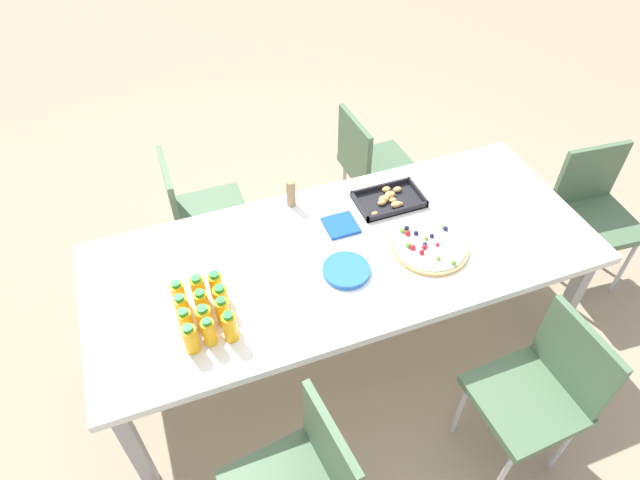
{
  "coord_description": "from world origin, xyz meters",
  "views": [
    {
      "loc": [
        -0.71,
        -1.57,
        2.53
      ],
      "look_at": [
        -0.09,
        0.09,
        0.75
      ],
      "focal_mm": 30.94,
      "sensor_mm": 36.0,
      "label": 1
    }
  ],
  "objects_px": {
    "cardboard_tube": "(291,193)",
    "juice_bottle_4": "(204,319)",
    "juice_bottle_9": "(179,295)",
    "juice_bottle_11": "(216,285)",
    "juice_bottle_1": "(209,332)",
    "juice_bottle_7": "(202,304)",
    "fruit_pizza": "(429,246)",
    "chair_near_right": "(542,388)",
    "juice_bottle_5": "(223,312)",
    "chair_end": "(593,208)",
    "juice_bottle_2": "(230,327)",
    "napkin_stack": "(341,225)",
    "juice_bottle_8": "(221,299)",
    "juice_bottle_10": "(199,290)",
    "party_table": "(345,260)",
    "juice_bottle_6": "(182,308)",
    "juice_bottle_0": "(191,339)",
    "juice_bottle_3": "(186,323)",
    "chair_far_right": "(370,163)",
    "plate_stack": "(346,270)",
    "chair_far_left": "(197,210)",
    "snack_tray": "(389,200)"
  },
  "relations": [
    {
      "from": "chair_far_right",
      "to": "juice_bottle_7",
      "type": "distance_m",
      "value": 1.56
    },
    {
      "from": "juice_bottle_2",
      "to": "juice_bottle_4",
      "type": "xyz_separation_m",
      "value": [
        -0.08,
        0.08,
        -0.01
      ]
    },
    {
      "from": "juice_bottle_1",
      "to": "juice_bottle_4",
      "type": "height_order",
      "value": "juice_bottle_1"
    },
    {
      "from": "juice_bottle_1",
      "to": "juice_bottle_9",
      "type": "distance_m",
      "value": 0.23
    },
    {
      "from": "party_table",
      "to": "chair_end",
      "type": "bearing_deg",
      "value": 1.14
    },
    {
      "from": "chair_near_right",
      "to": "juice_bottle_5",
      "type": "relative_size",
      "value": 5.8
    },
    {
      "from": "juice_bottle_0",
      "to": "juice_bottle_7",
      "type": "height_order",
      "value": "juice_bottle_7"
    },
    {
      "from": "chair_end",
      "to": "juice_bottle_2",
      "type": "xyz_separation_m",
      "value": [
        -2.1,
        -0.31,
        0.3
      ]
    },
    {
      "from": "juice_bottle_1",
      "to": "juice_bottle_7",
      "type": "bearing_deg",
      "value": 88.72
    },
    {
      "from": "juice_bottle_9",
      "to": "napkin_stack",
      "type": "height_order",
      "value": "juice_bottle_9"
    },
    {
      "from": "juice_bottle_6",
      "to": "juice_bottle_10",
      "type": "height_order",
      "value": "juice_bottle_10"
    },
    {
      "from": "juice_bottle_1",
      "to": "juice_bottle_3",
      "type": "bearing_deg",
      "value": 135.26
    },
    {
      "from": "juice_bottle_4",
      "to": "juice_bottle_6",
      "type": "height_order",
      "value": "juice_bottle_6"
    },
    {
      "from": "plate_stack",
      "to": "chair_near_right",
      "type": "bearing_deg",
      "value": -48.61
    },
    {
      "from": "cardboard_tube",
      "to": "juice_bottle_4",
      "type": "bearing_deg",
      "value": -133.24
    },
    {
      "from": "fruit_pizza",
      "to": "juice_bottle_3",
      "type": "bearing_deg",
      "value": -175.93
    },
    {
      "from": "chair_end",
      "to": "chair_far_right",
      "type": "xyz_separation_m",
      "value": [
        -0.99,
        0.8,
        0.0
      ]
    },
    {
      "from": "juice_bottle_10",
      "to": "juice_bottle_11",
      "type": "bearing_deg",
      "value": 2.34
    },
    {
      "from": "chair_far_left",
      "to": "fruit_pizza",
      "type": "height_order",
      "value": "chair_far_left"
    },
    {
      "from": "juice_bottle_0",
      "to": "chair_far_right",
      "type": "bearing_deg",
      "value": 41.31
    },
    {
      "from": "juice_bottle_11",
      "to": "napkin_stack",
      "type": "height_order",
      "value": "juice_bottle_11"
    },
    {
      "from": "juice_bottle_0",
      "to": "juice_bottle_1",
      "type": "height_order",
      "value": "juice_bottle_0"
    },
    {
      "from": "juice_bottle_10",
      "to": "juice_bottle_0",
      "type": "bearing_deg",
      "value": -109.1
    },
    {
      "from": "juice_bottle_5",
      "to": "fruit_pizza",
      "type": "relative_size",
      "value": 0.41
    },
    {
      "from": "party_table",
      "to": "juice_bottle_4",
      "type": "xyz_separation_m",
      "value": [
        -0.68,
        -0.2,
        0.12
      ]
    },
    {
      "from": "juice_bottle_8",
      "to": "juice_bottle_10",
      "type": "xyz_separation_m",
      "value": [
        -0.08,
        0.07,
        0.01
      ]
    },
    {
      "from": "juice_bottle_7",
      "to": "juice_bottle_8",
      "type": "bearing_deg",
      "value": 2.31
    },
    {
      "from": "fruit_pizza",
      "to": "plate_stack",
      "type": "xyz_separation_m",
      "value": [
        -0.41,
        -0.0,
        -0.0
      ]
    },
    {
      "from": "chair_far_left",
      "to": "juice_bottle_6",
      "type": "bearing_deg",
      "value": -12.15
    },
    {
      "from": "juice_bottle_6",
      "to": "napkin_stack",
      "type": "relative_size",
      "value": 0.93
    },
    {
      "from": "juice_bottle_0",
      "to": "juice_bottle_3",
      "type": "xyz_separation_m",
      "value": [
        -0.0,
        0.08,
        -0.0
      ]
    },
    {
      "from": "chair_near_right",
      "to": "juice_bottle_11",
      "type": "xyz_separation_m",
      "value": [
        -1.15,
        0.75,
        0.3
      ]
    },
    {
      "from": "juice_bottle_5",
      "to": "plate_stack",
      "type": "height_order",
      "value": "juice_bottle_5"
    },
    {
      "from": "juice_bottle_6",
      "to": "juice_bottle_10",
      "type": "xyz_separation_m",
      "value": [
        0.08,
        0.07,
        0.0
      ]
    },
    {
      "from": "juice_bottle_1",
      "to": "fruit_pizza",
      "type": "distance_m",
      "value": 1.05
    },
    {
      "from": "fruit_pizza",
      "to": "juice_bottle_1",
      "type": "bearing_deg",
      "value": -171.61
    },
    {
      "from": "juice_bottle_5",
      "to": "juice_bottle_8",
      "type": "xyz_separation_m",
      "value": [
        0.01,
        0.07,
        -0.0
      ]
    },
    {
      "from": "juice_bottle_9",
      "to": "juice_bottle_11",
      "type": "distance_m",
      "value": 0.15
    },
    {
      "from": "juice_bottle_4",
      "to": "cardboard_tube",
      "type": "relative_size",
      "value": 0.9
    },
    {
      "from": "snack_tray",
      "to": "juice_bottle_11",
      "type": "bearing_deg",
      "value": -162.85
    },
    {
      "from": "juice_bottle_7",
      "to": "fruit_pizza",
      "type": "bearing_deg",
      "value": 0.72
    },
    {
      "from": "juice_bottle_6",
      "to": "juice_bottle_11",
      "type": "relative_size",
      "value": 1.02
    },
    {
      "from": "juice_bottle_6",
      "to": "cardboard_tube",
      "type": "distance_m",
      "value": 0.8
    },
    {
      "from": "juice_bottle_9",
      "to": "juice_bottle_11",
      "type": "relative_size",
      "value": 1.02
    },
    {
      "from": "juice_bottle_8",
      "to": "plate_stack",
      "type": "height_order",
      "value": "juice_bottle_8"
    },
    {
      "from": "juice_bottle_0",
      "to": "napkin_stack",
      "type": "relative_size",
      "value": 0.94
    },
    {
      "from": "party_table",
      "to": "juice_bottle_2",
      "type": "xyz_separation_m",
      "value": [
        -0.59,
        -0.28,
        0.13
      ]
    },
    {
      "from": "juice_bottle_9",
      "to": "cardboard_tube",
      "type": "relative_size",
      "value": 0.96
    },
    {
      "from": "juice_bottle_4",
      "to": "juice_bottle_1",
      "type": "bearing_deg",
      "value": -87.44
    },
    {
      "from": "chair_far_left",
      "to": "napkin_stack",
      "type": "distance_m",
      "value": 0.89
    }
  ]
}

